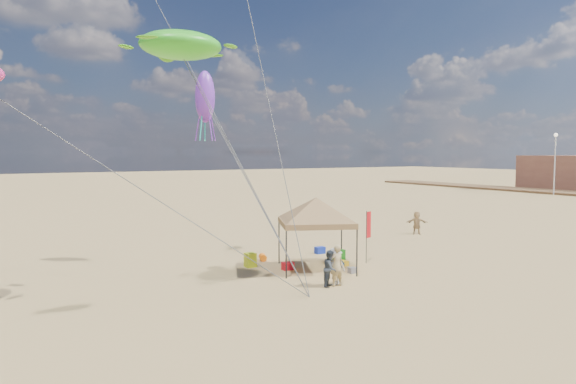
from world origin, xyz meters
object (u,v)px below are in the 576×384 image
(canopy_tent, at_px, (316,200))
(cooler_red, at_px, (288,266))
(feather_flag, at_px, (368,228))
(cooler_blue, at_px, (320,250))
(beach_cart, at_px, (339,264))
(person_near_a, at_px, (336,265))
(person_far_c, at_px, (417,223))
(person_near_c, at_px, (335,266))
(chair_green, at_px, (339,256))
(person_near_b, at_px, (330,268))
(lamp_north, at_px, (555,154))
(chair_yellow, at_px, (250,260))

(canopy_tent, height_order, cooler_red, canopy_tent)
(feather_flag, bearing_deg, cooler_blue, 102.73)
(canopy_tent, relative_size, beach_cart, 6.72)
(person_near_a, height_order, person_far_c, person_near_a)
(person_near_a, bearing_deg, person_near_c, -109.96)
(cooler_red, relative_size, person_near_c, 0.33)
(person_near_a, bearing_deg, person_far_c, -147.11)
(person_near_a, bearing_deg, chair_green, -128.02)
(person_near_a, distance_m, person_near_b, 0.31)
(chair_green, xyz_separation_m, person_near_a, (-2.90, -3.80, 0.55))
(person_far_c, bearing_deg, person_near_c, -111.86)
(canopy_tent, relative_size, lamp_north, 0.73)
(chair_green, bearing_deg, person_far_c, 25.81)
(beach_cart, bearing_deg, person_far_c, 28.17)
(cooler_blue, bearing_deg, feather_flag, -77.27)
(person_near_b, height_order, person_far_c, person_far_c)
(person_near_b, relative_size, person_far_c, 0.97)
(cooler_blue, relative_size, chair_yellow, 0.77)
(beach_cart, xyz_separation_m, person_near_c, (-2.18, -2.74, 0.62))
(canopy_tent, xyz_separation_m, chair_green, (1.88, 0.68, -3.04))
(canopy_tent, xyz_separation_m, cooler_blue, (2.46, 3.27, -3.20))
(feather_flag, relative_size, chair_yellow, 3.88)
(cooler_blue, xyz_separation_m, chair_green, (-0.58, -2.59, 0.16))
(canopy_tent, distance_m, cooler_blue, 5.20)
(cooler_red, bearing_deg, lamp_north, 21.14)
(canopy_tent, xyz_separation_m, feather_flag, (3.21, -0.04, -1.57))
(chair_yellow, height_order, person_near_c, person_near_c)
(beach_cart, bearing_deg, person_near_c, -128.49)
(feather_flag, relative_size, lamp_north, 0.33)
(chair_yellow, height_order, person_near_a, person_near_a)
(lamp_north, bearing_deg, cooler_blue, -160.09)
(cooler_red, distance_m, person_near_b, 3.73)
(canopy_tent, relative_size, person_near_c, 3.70)
(person_near_b, bearing_deg, feather_flag, -4.49)
(chair_yellow, relative_size, person_near_b, 0.45)
(chair_yellow, xyz_separation_m, person_far_c, (14.74, 3.55, 0.46))
(canopy_tent, height_order, person_near_b, canopy_tent)
(person_near_a, distance_m, person_near_c, 0.20)
(chair_green, relative_size, person_near_a, 0.39)
(canopy_tent, height_order, person_near_a, canopy_tent)
(cooler_blue, relative_size, person_near_b, 0.34)
(cooler_blue, distance_m, lamp_north, 53.46)
(cooler_red, height_order, lamp_north, lamp_north)
(feather_flag, distance_m, person_far_c, 10.75)
(beach_cart, bearing_deg, feather_flag, 4.87)
(chair_yellow, bearing_deg, chair_green, -18.51)
(person_far_c, bearing_deg, chair_yellow, -131.54)
(person_near_c, bearing_deg, person_far_c, -147.02)
(person_far_c, bearing_deg, chair_green, -119.27)
(canopy_tent, relative_size, cooler_red, 11.20)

